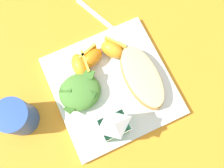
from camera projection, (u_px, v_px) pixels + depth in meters
name	position (u px, v px, depth m)	size (l,w,h in m)	color
ground	(112.00, 87.00, 0.63)	(3.00, 3.00, 0.00)	orange
white_plate	(112.00, 86.00, 0.62)	(0.28, 0.28, 0.02)	white
cheesy_pizza_bread	(142.00, 77.00, 0.60)	(0.08, 0.17, 0.04)	#B77F42
green_salad_pile	(80.00, 92.00, 0.58)	(0.10, 0.09, 0.04)	#4C8433
milk_carton	(114.00, 126.00, 0.53)	(0.06, 0.04, 0.11)	#2D8451
orange_wedge_front	(113.00, 49.00, 0.61)	(0.07, 0.07, 0.04)	orange
orange_wedge_middle	(91.00, 58.00, 0.61)	(0.07, 0.05, 0.04)	orange
orange_wedge_rear	(80.00, 65.00, 0.60)	(0.04, 0.06, 0.04)	orange
metal_fork	(107.00, 24.00, 0.67)	(0.09, 0.18, 0.01)	silver
drinking_blue_cup	(17.00, 117.00, 0.56)	(0.08, 0.08, 0.09)	#284CA3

